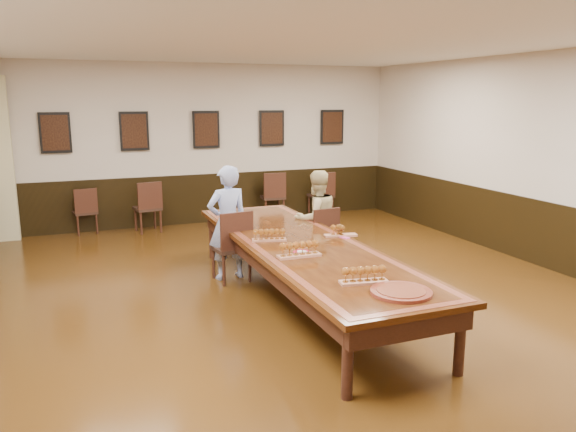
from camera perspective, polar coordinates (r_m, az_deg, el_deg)
name	(u,v)px	position (r m, az deg, el deg)	size (l,w,h in m)	color
floor	(303,301)	(7.20, 1.49, -8.66)	(8.00, 10.00, 0.02)	black
ceiling	(304,37)	(6.78, 1.64, 17.75)	(8.00, 10.00, 0.02)	white
wall_back	(206,144)	(11.56, -8.35, 7.21)	(8.00, 0.02, 3.20)	#C2B3A2
wall_right	(554,162)	(9.15, 25.40, 4.99)	(0.02, 10.00, 3.20)	#C2B3A2
chair_man	(231,245)	(7.87, -5.80, -2.99)	(0.47, 0.52, 1.01)	black
chair_woman	(319,237)	(8.46, 3.22, -2.14)	(0.44, 0.48, 0.94)	black
spare_chair_a	(85,211)	(11.24, -19.96, 0.52)	(0.41, 0.45, 0.88)	black
spare_chair_b	(147,206)	(11.03, -14.10, 0.95)	(0.46, 0.50, 0.98)	black
spare_chair_c	(272,195)	(11.86, -1.60, 2.10)	(0.47, 0.51, 1.01)	black
spare_chair_d	(321,194)	(12.14, 3.35, 2.25)	(0.46, 0.50, 0.98)	black
person_man	(228,223)	(7.89, -6.15, -0.69)	(0.59, 0.39, 1.62)	#4D67C1
person_woman	(316,219)	(8.49, 2.89, -0.27)	(0.73, 0.57, 1.46)	#D1BD82
pink_phone	(344,237)	(7.27, 5.68, -2.18)	(0.08, 0.15, 0.01)	#D64793
wainscoting	(303,263)	(7.04, 1.51, -4.77)	(8.00, 10.00, 1.00)	black
conference_table	(303,254)	(7.01, 1.51, -3.90)	(1.40, 5.00, 0.76)	black
posters	(206,130)	(11.47, -8.31, 8.68)	(6.14, 0.04, 0.74)	black
flight_a	(269,235)	(7.06, -1.93, -1.98)	(0.45, 0.24, 0.16)	#995A40
flight_b	(340,231)	(7.33, 5.27, -1.52)	(0.44, 0.21, 0.16)	#995A40
flight_c	(299,250)	(6.35, 1.14, -3.45)	(0.50, 0.16, 0.19)	#995A40
flight_d	(364,276)	(5.51, 7.72, -6.02)	(0.49, 0.23, 0.18)	#995A40
red_plate_grp	(302,253)	(6.52, 1.42, -3.73)	(0.21, 0.21, 0.03)	#B70C2F
carved_platter	(401,292)	(5.30, 11.42, -7.58)	(0.70, 0.70, 0.05)	#4F180F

